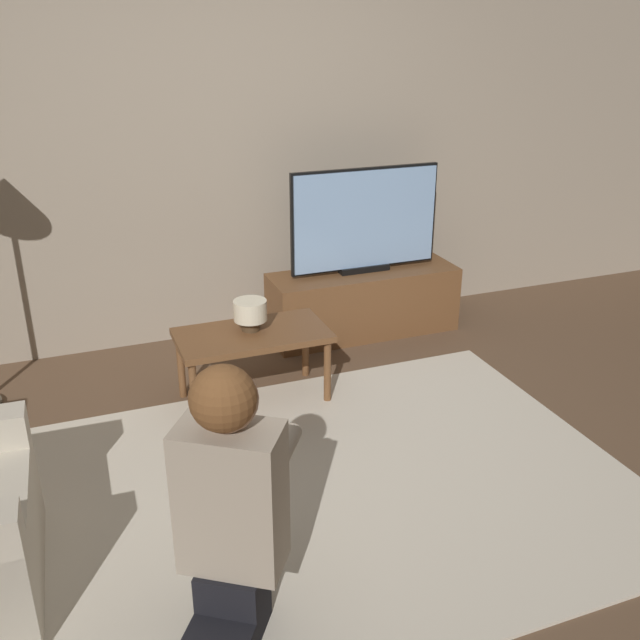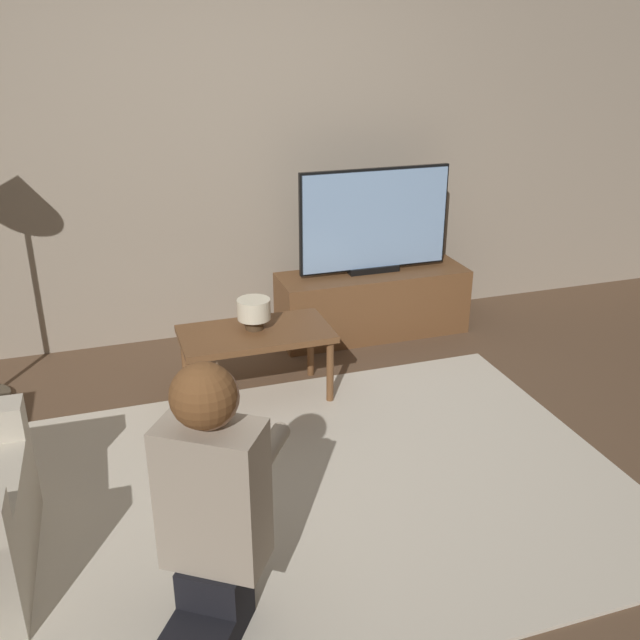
% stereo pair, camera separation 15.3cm
% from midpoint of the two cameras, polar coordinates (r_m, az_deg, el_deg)
% --- Properties ---
extents(ground_plane, '(10.00, 10.00, 0.00)m').
position_cam_midpoint_polar(ground_plane, '(3.30, -1.20, -13.52)').
color(ground_plane, brown).
extents(wall_back, '(10.00, 0.06, 2.60)m').
position_cam_midpoint_polar(wall_back, '(4.57, -9.85, 14.27)').
color(wall_back, tan).
rests_on(wall_back, ground_plane).
extents(rug, '(2.80, 2.03, 0.02)m').
position_cam_midpoint_polar(rug, '(3.30, -1.20, -13.41)').
color(rug, beige).
rests_on(rug, ground_plane).
extents(tv_stand, '(1.26, 0.40, 0.43)m').
position_cam_midpoint_polar(tv_stand, '(4.77, 2.55, 1.43)').
color(tv_stand, brown).
rests_on(tv_stand, ground_plane).
extents(tv, '(1.00, 0.08, 0.68)m').
position_cam_midpoint_polar(tv, '(4.60, 2.66, 7.97)').
color(tv, black).
rests_on(tv, tv_stand).
extents(coffee_table, '(0.81, 0.44, 0.41)m').
position_cam_midpoint_polar(coffee_table, '(3.88, -6.56, -1.67)').
color(coffee_table, brown).
rests_on(coffee_table, ground_plane).
extents(person_kneeling, '(0.66, 0.81, 1.00)m').
position_cam_midpoint_polar(person_kneeling, '(2.40, -9.13, -14.34)').
color(person_kneeling, black).
rests_on(person_kneeling, rug).
extents(table_lamp, '(0.18, 0.18, 0.17)m').
position_cam_midpoint_polar(table_lamp, '(3.84, -6.74, 0.60)').
color(table_lamp, '#4C3823').
rests_on(table_lamp, coffee_table).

